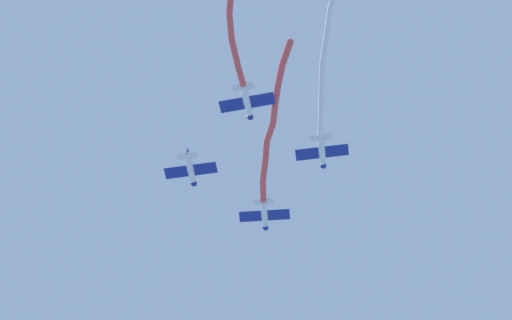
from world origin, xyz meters
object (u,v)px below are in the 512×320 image
Objects in this scene: airplane_lead at (265,215)px; airplane_left_wing at (191,170)px; airplane_right_wing at (322,152)px; airplane_slot at (247,102)px.

airplane_lead is 11.72m from airplane_left_wing.
airplane_right_wing is at bearing -138.46° from airplane_lead.
airplane_left_wing is at bearing 90.01° from airplane_right_wing.
airplane_slot is (-7.12, -14.97, -0.20)m from airplane_lead.
airplane_lead reaches higher than airplane_slot.
airplane_lead is 16.58m from airplane_slot.
airplane_left_wing is 11.73m from airplane_slot.
airplane_right_wing is 11.73m from airplane_slot.
airplane_slot reaches higher than airplane_left_wing.
airplane_lead is at bearing 45.03° from airplane_right_wing.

